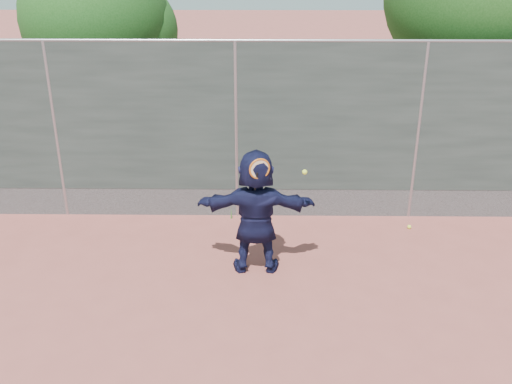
{
  "coord_description": "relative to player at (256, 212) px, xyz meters",
  "views": [
    {
      "loc": [
        0.44,
        -5.55,
        4.31
      ],
      "look_at": [
        0.35,
        1.69,
        1.21
      ],
      "focal_mm": 40.0,
      "sensor_mm": 36.0,
      "label": 1
    }
  ],
  "objects": [
    {
      "name": "fence",
      "position": [
        -0.35,
        1.81,
        0.67
      ],
      "size": [
        20.0,
        0.06,
        3.03
      ],
      "color": "#38423D",
      "rests_on": "ground"
    },
    {
      "name": "ground",
      "position": [
        -0.35,
        -1.69,
        -0.91
      ],
      "size": [
        80.0,
        80.0,
        0.0
      ],
      "primitive_type": "plane",
      "color": "#9E4C42",
      "rests_on": "ground"
    },
    {
      "name": "ball_ground",
      "position": [
        2.55,
        1.31,
        -0.88
      ],
      "size": [
        0.07,
        0.07,
        0.07
      ],
      "primitive_type": "sphere",
      "color": "#E2FA37",
      "rests_on": "ground"
    },
    {
      "name": "weed_clump",
      "position": [
        -0.06,
        1.69,
        -0.78
      ],
      "size": [
        0.68,
        0.07,
        0.3
      ],
      "color": "#387226",
      "rests_on": "ground"
    },
    {
      "name": "swing_action",
      "position": [
        0.11,
        -0.2,
        0.7
      ],
      "size": [
        0.77,
        0.16,
        0.51
      ],
      "color": "#CF6213",
      "rests_on": "ground"
    },
    {
      "name": "tree_left",
      "position": [
        -3.2,
        4.86,
        2.03
      ],
      "size": [
        3.15,
        3.0,
        4.53
      ],
      "color": "#382314",
      "rests_on": "ground"
    },
    {
      "name": "player",
      "position": [
        0.0,
        0.0,
        0.0
      ],
      "size": [
        1.69,
        0.54,
        1.82
      ],
      "primitive_type": "imported",
      "rotation": [
        0.0,
        0.0,
        3.15
      ],
      "color": "#131636",
      "rests_on": "ground"
    }
  ]
}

